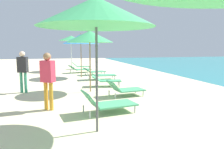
# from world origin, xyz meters

# --- Properties ---
(umbrella_fourth) EXTENTS (2.33, 2.33, 2.79)m
(umbrella_fourth) POSITION_xyz_m (-0.14, 11.35, 2.44)
(umbrella_fourth) COLOR #4C4C51
(umbrella_fourth) RESTS_ON ground
(lounger_fourth_shoreside) EXTENTS (1.52, 0.90, 0.63)m
(lounger_fourth_shoreside) POSITION_xyz_m (0.36, 12.56, 0.27)
(lounger_fourth_shoreside) COLOR #4CA572
(lounger_fourth_shoreside) RESTS_ON ground
(umbrella_fifth) EXTENTS (1.83, 1.83, 2.44)m
(umbrella_fifth) POSITION_xyz_m (0.33, 15.44, 2.15)
(umbrella_fifth) COLOR olive
(umbrella_fifth) RESTS_ON ground
(lounger_fifth_shoreside) EXTENTS (1.38, 0.80, 0.50)m
(lounger_fifth_shoreside) POSITION_xyz_m (1.19, 16.40, 0.28)
(lounger_fifth_shoreside) COLOR #4CA572
(lounger_fifth_shoreside) RESTS_ON ground
(lounger_fifth_inland) EXTENTS (1.38, 0.85, 0.57)m
(lounger_fifth_inland) POSITION_xyz_m (1.43, 14.36, 0.26)
(lounger_fifth_inland) COLOR #4CA572
(lounger_fifth_inland) RESTS_ON ground
(umbrella_sixth) EXTENTS (2.10, 2.10, 2.52)m
(umbrella_sixth) POSITION_xyz_m (0.44, 19.59, 2.19)
(umbrella_sixth) COLOR olive
(umbrella_sixth) RESTS_ON ground
(lounger_sixth_shoreside) EXTENTS (1.46, 0.85, 0.47)m
(lounger_sixth_shoreside) POSITION_xyz_m (1.34, 20.52, 0.24)
(lounger_sixth_shoreside) COLOR #4CA572
(lounger_sixth_shoreside) RESTS_ON ground
(lounger_sixth_inland) EXTENTS (1.58, 0.71, 0.58)m
(lounger_sixth_inland) POSITION_xyz_m (1.35, 18.46, 0.28)
(lounger_sixth_inland) COLOR #4CA572
(lounger_sixth_inland) RESTS_ON ground
(umbrella_farthest) EXTENTS (1.82, 1.82, 2.62)m
(umbrella_farthest) POSITION_xyz_m (0.12, 23.23, 2.38)
(umbrella_farthest) COLOR silver
(umbrella_farthest) RESTS_ON ground
(lounger_farthest_shoreside) EXTENTS (1.49, 0.66, 0.56)m
(lounger_farthest_shoreside) POSITION_xyz_m (0.93, 24.37, 0.26)
(lounger_farthest_shoreside) COLOR #4CA572
(lounger_farthest_shoreside) RESTS_ON ground
(lounger_farthest_inland) EXTENTS (1.61, 1.01, 0.53)m
(lounger_farthest_inland) POSITION_xyz_m (0.57, 21.94, 0.26)
(lounger_farthest_inland) COLOR #4CA572
(lounger_farthest_inland) RESTS_ON ground
(person_walking_near) EXTENTS (0.42, 0.38, 1.61)m
(person_walking_near) POSITION_xyz_m (-1.18, 13.23, 0.97)
(person_walking_near) COLOR orange
(person_walking_near) RESTS_ON ground
(person_walking_mid) EXTENTS (0.41, 0.32, 1.60)m
(person_walking_mid) POSITION_xyz_m (-2.20, 15.87, 0.96)
(person_walking_mid) COLOR #3F9972
(person_walking_mid) RESTS_ON ground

